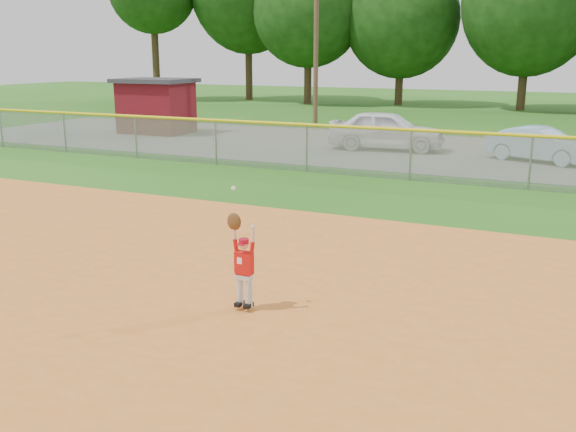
% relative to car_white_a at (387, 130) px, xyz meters
% --- Properties ---
extents(ground, '(120.00, 120.00, 0.00)m').
position_rel_car_white_a_xyz_m(ground, '(2.38, -15.63, -0.79)').
color(ground, '#255D15').
rests_on(ground, ground).
extents(clay_infield, '(24.00, 16.00, 0.04)m').
position_rel_car_white_a_xyz_m(clay_infield, '(2.38, -18.63, -0.77)').
color(clay_infield, '#CC6B24').
rests_on(clay_infield, ground).
extents(parking_strip, '(44.00, 10.00, 0.03)m').
position_rel_car_white_a_xyz_m(parking_strip, '(2.38, 0.37, -0.77)').
color(parking_strip, slate).
rests_on(parking_strip, ground).
extents(car_white_a, '(4.64, 2.33, 1.51)m').
position_rel_car_white_a_xyz_m(car_white_a, '(0.00, 0.00, 0.00)').
color(car_white_a, white).
rests_on(car_white_a, parking_strip).
extents(car_blue, '(3.82, 2.46, 1.19)m').
position_rel_car_white_a_xyz_m(car_blue, '(5.63, -0.57, -0.16)').
color(car_blue, '#8AB5CE').
rests_on(car_blue, parking_strip).
extents(utility_shed, '(3.45, 2.71, 2.54)m').
position_rel_car_white_a_xyz_m(utility_shed, '(-11.39, 0.78, 0.51)').
color(utility_shed, '#540C11').
rests_on(utility_shed, ground).
extents(outfield_fence, '(40.06, 0.10, 1.55)m').
position_rel_car_white_a_xyz_m(outfield_fence, '(2.38, -5.63, 0.09)').
color(outfield_fence, gray).
rests_on(outfield_fence, ground).
extents(power_lines, '(19.40, 0.24, 9.00)m').
position_rel_car_white_a_xyz_m(power_lines, '(3.38, 6.37, 3.89)').
color(power_lines, '#4C3823').
rests_on(power_lines, ground).
extents(ballplayer, '(0.45, 0.20, 1.77)m').
position_rel_car_white_a_xyz_m(ballplayer, '(2.70, -16.51, -0.01)').
color(ballplayer, silver).
rests_on(ballplayer, ground).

